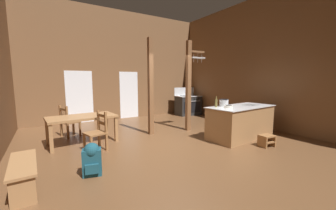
{
  "coord_description": "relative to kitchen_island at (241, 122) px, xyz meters",
  "views": [
    {
      "loc": [
        -2.86,
        -4.2,
        1.71
      ],
      "look_at": [
        0.12,
        0.65,
        0.99
      ],
      "focal_mm": 21.52,
      "sensor_mm": 36.0,
      "label": 1
    }
  ],
  "objects": [
    {
      "name": "ladderback_chair_near_window",
      "position": [
        -4.3,
        2.81,
        -0.02
      ],
      "size": [
        0.58,
        0.58,
        0.95
      ],
      "color": "olive",
      "rests_on": "ground_plane"
    },
    {
      "name": "wall_back",
      "position": [
        -2.01,
        4.83,
        1.84
      ],
      "size": [
        8.27,
        0.14,
        4.61
      ],
      "primitive_type": "cube",
      "color": "brown",
      "rests_on": "ground_plane"
    },
    {
      "name": "support_post_center",
      "position": [
        -2.07,
        1.74,
        1.01
      ],
      "size": [
        0.14,
        0.14,
        2.96
      ],
      "color": "brown",
      "rests_on": "ground_plane"
    },
    {
      "name": "kitchen_island",
      "position": [
        0.0,
        0.0,
        0.0
      ],
      "size": [
        2.24,
        1.15,
        0.94
      ],
      "color": "#9E7044",
      "rests_on": "ground_plane"
    },
    {
      "name": "stockpot_on_counter",
      "position": [
        -0.48,
        0.23,
        0.58
      ],
      "size": [
        0.33,
        0.26,
        0.21
      ],
      "color": "silver",
      "rests_on": "kitchen_island"
    },
    {
      "name": "dining_table",
      "position": [
        -4.05,
        1.91,
        0.18
      ],
      "size": [
        1.77,
        1.04,
        0.74
      ],
      "color": "#9E7044",
      "rests_on": "ground_plane"
    },
    {
      "name": "glazed_panel_back_right",
      "position": [
        -1.64,
        4.76,
        0.56
      ],
      "size": [
        0.84,
        0.01,
        2.05
      ],
      "primitive_type": "cube",
      "color": "white",
      "rests_on": "ground_plane"
    },
    {
      "name": "bench_along_left_wall",
      "position": [
        -5.23,
        -0.1,
        -0.17
      ],
      "size": [
        0.42,
        1.23,
        0.44
      ],
      "color": "#9E7044",
      "rests_on": "ground_plane"
    },
    {
      "name": "wall_right",
      "position": [
        1.8,
        0.37,
        1.84
      ],
      "size": [
        0.14,
        9.59,
        4.61
      ],
      "primitive_type": "cube",
      "color": "brown",
      "rests_on": "ground_plane"
    },
    {
      "name": "backpack",
      "position": [
        -4.22,
        -0.18,
        -0.15
      ],
      "size": [
        0.36,
        0.35,
        0.6
      ],
      "color": "#194756",
      "rests_on": "ground_plane"
    },
    {
      "name": "bottle_tall_on_counter",
      "position": [
        -0.79,
        0.23,
        0.59
      ],
      "size": [
        0.07,
        0.07,
        0.31
      ],
      "color": "brown",
      "rests_on": "kitchen_island"
    },
    {
      "name": "support_post_with_pot_rack",
      "position": [
        -0.73,
        1.52,
        1.16
      ],
      "size": [
        0.73,
        0.26,
        2.96
      ],
      "color": "brown",
      "rests_on": "ground_plane"
    },
    {
      "name": "ladderback_chair_by_post",
      "position": [
        -3.84,
        1.11,
        -0.02
      ],
      "size": [
        0.53,
        0.53,
        0.95
      ],
      "color": "olive",
      "rests_on": "ground_plane"
    },
    {
      "name": "stove_range",
      "position": [
        1.07,
        3.96,
        0.01
      ],
      "size": [
        1.2,
        0.9,
        1.32
      ],
      "color": "#272727",
      "rests_on": "ground_plane"
    },
    {
      "name": "mixing_bowl_on_counter",
      "position": [
        -0.64,
        -0.09,
        0.51
      ],
      "size": [
        0.23,
        0.23,
        0.08
      ],
      "color": "silver",
      "rests_on": "kitchen_island"
    },
    {
      "name": "ground_plane",
      "position": [
        -2.01,
        0.37,
        -0.52
      ],
      "size": [
        8.27,
        9.59,
        0.1
      ],
      "primitive_type": "cube",
      "color": "brown"
    },
    {
      "name": "glazed_door_back_left",
      "position": [
        -3.69,
        4.76,
        0.56
      ],
      "size": [
        1.0,
        0.01,
        2.05
      ],
      "primitive_type": "cube",
      "color": "white",
      "rests_on": "ground_plane"
    },
    {
      "name": "step_stool",
      "position": [
        -0.09,
        -0.9,
        -0.29
      ],
      "size": [
        0.39,
        0.32,
        0.3
      ],
      "color": "olive",
      "rests_on": "ground_plane"
    }
  ]
}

